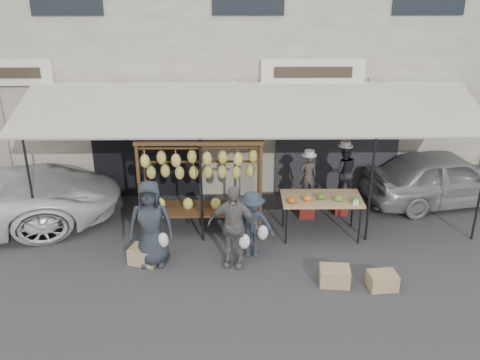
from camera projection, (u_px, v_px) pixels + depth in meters
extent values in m
plane|color=#2D2D30|center=(251.00, 269.00, 10.44)|extent=(90.00, 90.00, 0.00)
cube|color=beige|center=(245.00, 36.00, 15.01)|extent=(24.00, 6.00, 7.00)
cube|color=#232328|center=(337.00, 148.00, 13.14)|extent=(3.00, 0.10, 2.50)
cube|color=black|center=(146.00, 149.00, 13.09)|extent=(2.60, 0.10, 2.50)
cube|color=silver|center=(313.00, 72.00, 12.32)|extent=(2.40, 0.10, 0.60)
cube|color=silver|center=(9.00, 72.00, 12.26)|extent=(2.00, 0.10, 0.60)
cube|color=#B9B7AB|center=(249.00, 108.00, 11.51)|extent=(10.00, 2.34, 0.63)
cylinder|color=black|center=(32.00, 192.00, 11.00)|extent=(0.05, 0.05, 2.30)
cylinder|color=black|center=(201.00, 192.00, 11.03)|extent=(0.05, 0.05, 2.30)
cylinder|color=black|center=(370.00, 191.00, 11.06)|extent=(0.05, 0.05, 2.30)
cylinder|color=#442A16|center=(140.00, 194.00, 11.05)|extent=(0.07, 0.07, 2.20)
cylinder|color=#442A16|center=(260.00, 193.00, 11.08)|extent=(0.07, 0.07, 2.20)
cylinder|color=#442A16|center=(146.00, 178.00, 11.79)|extent=(0.07, 0.07, 2.20)
cylinder|color=#442A16|center=(259.00, 178.00, 11.81)|extent=(0.07, 0.07, 2.20)
cube|color=#442A16|center=(200.00, 137.00, 10.99)|extent=(2.60, 0.90, 0.07)
cylinder|color=#442A16|center=(199.00, 148.00, 10.72)|extent=(2.50, 0.05, 0.05)
cylinder|color=#442A16|center=(201.00, 137.00, 11.36)|extent=(2.50, 0.05, 0.05)
cylinder|color=#442A16|center=(200.00, 162.00, 11.21)|extent=(2.50, 0.05, 0.05)
cube|color=#442A16|center=(202.00, 209.00, 11.65)|extent=(2.50, 0.80, 0.05)
ellipsoid|color=#D8D254|center=(145.00, 161.00, 10.82)|extent=(0.20, 0.18, 0.30)
ellipsoid|color=#D8D254|center=(161.00, 157.00, 10.95)|extent=(0.20, 0.18, 0.30)
ellipsoid|color=#D8D254|center=(176.00, 160.00, 10.82)|extent=(0.20, 0.18, 0.30)
ellipsoid|color=#D8D254|center=(192.00, 156.00, 10.95)|extent=(0.20, 0.18, 0.30)
ellipsoid|color=#D8D254|center=(207.00, 158.00, 10.81)|extent=(0.20, 0.18, 0.30)
ellipsoid|color=#D8D254|center=(223.00, 157.00, 10.96)|extent=(0.20, 0.18, 0.30)
ellipsoid|color=#D8D254|center=(238.00, 159.00, 10.82)|extent=(0.20, 0.18, 0.30)
ellipsoid|color=#D8D254|center=(253.00, 156.00, 10.96)|extent=(0.20, 0.18, 0.30)
ellipsoid|color=#D8D254|center=(151.00, 172.00, 11.30)|extent=(0.20, 0.18, 0.30)
ellipsoid|color=#D8D254|center=(165.00, 171.00, 11.29)|extent=(0.20, 0.18, 0.30)
ellipsoid|color=#D8D254|center=(180.00, 173.00, 11.31)|extent=(0.20, 0.18, 0.30)
ellipsoid|color=#D8D254|center=(194.00, 172.00, 11.31)|extent=(0.20, 0.18, 0.30)
ellipsoid|color=#D8D254|center=(208.00, 172.00, 11.31)|extent=(0.20, 0.18, 0.30)
ellipsoid|color=#D8D254|center=(222.00, 172.00, 11.31)|extent=(0.20, 0.18, 0.30)
ellipsoid|color=#D8D254|center=(236.00, 172.00, 11.32)|extent=(0.20, 0.18, 0.30)
ellipsoid|color=#D8D254|center=(250.00, 171.00, 11.31)|extent=(0.20, 0.18, 0.30)
cube|color=tan|center=(322.00, 199.00, 11.35)|extent=(1.70, 0.90, 0.05)
cylinder|color=black|center=(286.00, 226.00, 11.19)|extent=(0.04, 0.04, 0.85)
cylinder|color=black|center=(360.00, 225.00, 11.20)|extent=(0.04, 0.04, 0.85)
cylinder|color=black|center=(283.00, 210.00, 11.87)|extent=(0.04, 0.04, 0.85)
cylinder|color=black|center=(352.00, 210.00, 11.88)|extent=(0.04, 0.04, 0.85)
ellipsoid|color=#B25919|center=(292.00, 200.00, 11.06)|extent=(0.18, 0.14, 0.14)
ellipsoid|color=orange|center=(307.00, 198.00, 11.15)|extent=(0.18, 0.14, 0.14)
ellipsoid|color=#477226|center=(321.00, 197.00, 11.22)|extent=(0.18, 0.14, 0.14)
ellipsoid|color=#598C33|center=(338.00, 198.00, 11.15)|extent=(0.18, 0.14, 0.14)
ellipsoid|color=#477226|center=(356.00, 200.00, 11.09)|extent=(0.18, 0.14, 0.14)
imported|color=#413830|center=(308.00, 176.00, 12.11)|extent=(0.42, 0.29, 1.08)
imported|color=black|center=(344.00, 171.00, 12.22)|extent=(0.65, 0.51, 1.31)
imported|color=#252A31|center=(151.00, 224.00, 10.31)|extent=(0.87, 0.58, 1.77)
imported|color=#65625E|center=(233.00, 226.00, 10.27)|extent=(1.06, 0.60, 1.70)
imported|color=#272F3D|center=(252.00, 224.00, 10.65)|extent=(0.94, 0.57, 1.41)
cube|color=maroon|center=(306.00, 207.00, 12.43)|extent=(0.39, 0.39, 0.49)
cube|color=maroon|center=(341.00, 205.00, 12.57)|extent=(0.33, 0.33, 0.42)
cube|color=tan|center=(334.00, 276.00, 9.94)|extent=(0.59, 0.47, 0.33)
cube|color=tan|center=(382.00, 281.00, 9.82)|extent=(0.55, 0.44, 0.31)
cube|color=tan|center=(144.00, 255.00, 10.62)|extent=(0.64, 0.55, 0.33)
imported|color=gray|center=(444.00, 177.00, 12.95)|extent=(4.14, 2.29, 1.33)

